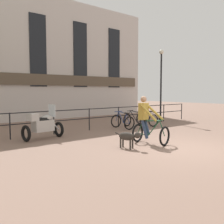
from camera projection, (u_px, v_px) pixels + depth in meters
ground_plane at (181, 148)px, 8.62m from camera, size 60.00×60.00×0.00m
canal_railing at (89, 116)px, 12.52m from camera, size 15.05×0.05×1.05m
building_facade at (36, 58)px, 16.65m from camera, size 18.00×0.72×8.02m
cyclist_with_bike at (147, 122)px, 9.34m from camera, size 0.88×1.27×1.70m
dog at (129, 137)px, 8.52m from camera, size 0.40×0.99×0.58m
parked_motorcycle at (43, 125)px, 10.18m from camera, size 1.63×0.78×1.35m
parked_bicycle_near_lamp at (123, 122)px, 13.06m from camera, size 0.73×1.15×0.86m
parked_bicycle_mid_left at (135, 120)px, 13.64m from camera, size 0.81×1.19×0.86m
parked_bicycle_mid_right at (147, 119)px, 14.23m from camera, size 0.82×1.20×0.86m
street_lamp at (161, 81)px, 16.17m from camera, size 0.28×0.28×4.41m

